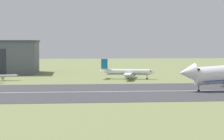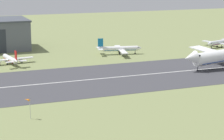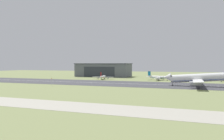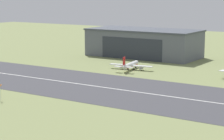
{
  "view_description": "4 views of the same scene",
  "coord_description": "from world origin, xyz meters",
  "px_view_note": "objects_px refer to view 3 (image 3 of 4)",
  "views": [
    {
      "loc": [
        14.84,
        -13.26,
        14.96
      ],
      "look_at": [
        26.53,
        109.55,
        7.12
      ],
      "focal_mm": 70.0,
      "sensor_mm": 36.0,
      "label": 1
    },
    {
      "loc": [
        -43.35,
        -35.36,
        39.66
      ],
      "look_at": [
        9.23,
        99.43,
        7.42
      ],
      "focal_mm": 70.0,
      "sensor_mm": 36.0,
      "label": 2
    },
    {
      "loc": [
        65.1,
        -43.86,
        15.26
      ],
      "look_at": [
        16.44,
        92.5,
        11.21
      ],
      "focal_mm": 35.0,
      "sensor_mm": 36.0,
      "label": 3
    },
    {
      "loc": [
        88.15,
        -20.69,
        36.25
      ],
      "look_at": [
        7.96,
        103.43,
        10.28
      ],
      "focal_mm": 70.0,
      "sensor_mm": 36.0,
      "label": 4
    }
  ],
  "objects_px": {
    "airplane_parked_west": "(159,77)",
    "airplane_landing": "(199,78)",
    "airplane_parked_east": "(103,77)",
    "windsock_pole": "(52,79)"
  },
  "relations": [
    {
      "from": "airplane_parked_west",
      "to": "airplane_landing",
      "type": "bearing_deg",
      "value": -54.8
    },
    {
      "from": "airplane_landing",
      "to": "windsock_pole",
      "type": "relative_size",
      "value": 10.2
    },
    {
      "from": "airplane_landing",
      "to": "airplane_parked_east",
      "type": "bearing_deg",
      "value": 154.46
    },
    {
      "from": "airplane_landing",
      "to": "windsock_pole",
      "type": "distance_m",
      "value": 100.12
    },
    {
      "from": "windsock_pole",
      "to": "airplane_landing",
      "type": "bearing_deg",
      "value": 20.25
    },
    {
      "from": "windsock_pole",
      "to": "airplane_parked_east",
      "type": "bearing_deg",
      "value": 85.14
    },
    {
      "from": "airplane_landing",
      "to": "airplane_parked_west",
      "type": "xyz_separation_m",
      "value": [
        -32.96,
        46.73,
        -2.8
      ]
    },
    {
      "from": "airplane_parked_west",
      "to": "airplane_parked_east",
      "type": "xyz_separation_m",
      "value": [
        -54.46,
        -4.95,
        -0.39
      ]
    },
    {
      "from": "airplane_parked_east",
      "to": "airplane_parked_west",
      "type": "bearing_deg",
      "value": 5.19
    },
    {
      "from": "airplane_landing",
      "to": "airplane_parked_east",
      "type": "height_order",
      "value": "airplane_landing"
    }
  ]
}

